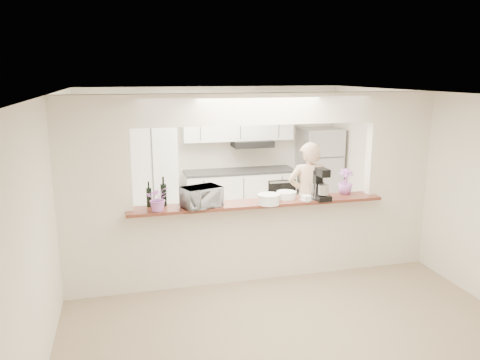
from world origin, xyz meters
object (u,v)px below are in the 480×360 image
object	(u,v)px
stand_mixer	(321,185)
person	(308,197)
refrigerator	(319,171)
toaster_oven	(201,197)

from	to	relation	value
stand_mixer	person	size ratio (longest dim) A/B	0.25
refrigerator	toaster_oven	size ratio (longest dim) A/B	3.60
person	stand_mixer	bearing A→B (deg)	86.60
refrigerator	stand_mixer	world-z (taller)	refrigerator
refrigerator	person	size ratio (longest dim) A/B	0.99
refrigerator	stand_mixer	size ratio (longest dim) A/B	3.98
refrigerator	person	distance (m)	2.10
toaster_oven	person	bearing A→B (deg)	6.49
refrigerator	stand_mixer	bearing A→B (deg)	-113.31
refrigerator	stand_mixer	xyz separation A→B (m)	(-1.20, -2.79, 0.43)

